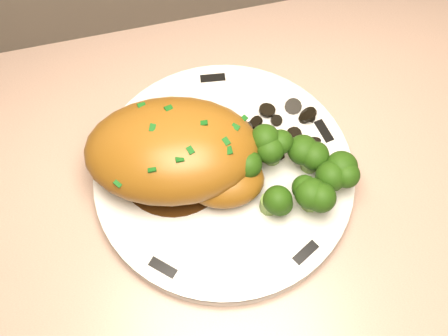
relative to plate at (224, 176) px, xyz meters
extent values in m
cylinder|color=silver|center=(0.00, 0.00, 0.00)|extent=(0.36, 0.36, 0.02)
cube|color=black|center=(0.13, 0.02, 0.01)|extent=(0.02, 0.03, 0.00)
cube|color=black|center=(0.02, 0.13, 0.01)|extent=(0.03, 0.01, 0.00)
cube|color=black|center=(-0.12, 0.05, 0.01)|extent=(0.02, 0.03, 0.00)
cube|color=black|center=(-0.09, -0.09, 0.01)|extent=(0.03, 0.03, 0.00)
cube|color=black|center=(0.06, -0.11, 0.01)|extent=(0.03, 0.02, 0.00)
cylinder|color=#341C09|center=(-0.05, 0.02, 0.01)|extent=(0.13, 0.13, 0.00)
ellipsoid|color=brown|center=(-0.05, 0.02, 0.05)|extent=(0.21, 0.16, 0.07)
ellipsoid|color=brown|center=(0.00, -0.02, 0.03)|extent=(0.10, 0.08, 0.04)
cube|color=#0E4510|center=(-0.11, 0.04, 0.08)|extent=(0.01, 0.01, 0.00)
cube|color=#0E4510|center=(-0.09, 0.03, 0.08)|extent=(0.01, 0.01, 0.00)
cube|color=#0E4510|center=(-0.06, 0.03, 0.08)|extent=(0.01, 0.01, 0.00)
cube|color=#0E4510|center=(-0.04, 0.03, 0.08)|extent=(0.01, 0.01, 0.00)
cube|color=#0E4510|center=(-0.02, 0.02, 0.08)|extent=(0.01, 0.01, 0.00)
cube|color=#0E4510|center=(0.00, 0.02, 0.08)|extent=(0.01, 0.01, 0.00)
cylinder|color=black|center=(0.10, 0.04, 0.01)|extent=(0.02, 0.01, 0.01)
cylinder|color=black|center=(0.10, 0.04, 0.01)|extent=(0.02, 0.02, 0.01)
cylinder|color=black|center=(0.09, 0.05, 0.02)|extent=(0.02, 0.02, 0.01)
cylinder|color=black|center=(0.08, 0.06, 0.01)|extent=(0.02, 0.02, 0.01)
cylinder|color=black|center=(0.07, 0.06, 0.01)|extent=(0.02, 0.02, 0.01)
cylinder|color=black|center=(0.06, 0.06, 0.02)|extent=(0.02, 0.02, 0.01)
cylinder|color=black|center=(0.05, 0.05, 0.01)|extent=(0.03, 0.02, 0.01)
cylinder|color=black|center=(0.04, 0.04, 0.01)|extent=(0.02, 0.02, 0.00)
cylinder|color=black|center=(0.04, 0.04, 0.02)|extent=(0.02, 0.02, 0.01)
cylinder|color=black|center=(0.04, 0.03, 0.01)|extent=(0.03, 0.02, 0.02)
cylinder|color=black|center=(0.05, 0.02, 0.01)|extent=(0.03, 0.03, 0.01)
cylinder|color=black|center=(0.06, 0.02, 0.02)|extent=(0.03, 0.03, 0.01)
cylinder|color=black|center=(0.07, 0.02, 0.01)|extent=(0.02, 0.02, 0.01)
cylinder|color=black|center=(0.08, 0.02, 0.01)|extent=(0.03, 0.03, 0.01)
cylinder|color=black|center=(0.09, 0.02, 0.02)|extent=(0.03, 0.03, 0.02)
cylinder|color=black|center=(0.10, 0.03, 0.01)|extent=(0.03, 0.03, 0.02)
cylinder|color=olive|center=(0.02, -0.01, 0.02)|extent=(0.02, 0.02, 0.03)
sphere|color=black|center=(0.02, -0.01, 0.04)|extent=(0.03, 0.03, 0.03)
cylinder|color=olive|center=(0.06, 0.00, 0.02)|extent=(0.02, 0.02, 0.03)
sphere|color=black|center=(0.06, 0.00, 0.04)|extent=(0.03, 0.03, 0.03)
cylinder|color=olive|center=(0.10, -0.02, 0.02)|extent=(0.02, 0.02, 0.03)
sphere|color=black|center=(0.10, -0.02, 0.04)|extent=(0.03, 0.03, 0.03)
cylinder|color=olive|center=(0.04, -0.05, 0.02)|extent=(0.02, 0.02, 0.03)
sphere|color=black|center=(0.04, -0.05, 0.04)|extent=(0.03, 0.03, 0.03)
cylinder|color=olive|center=(0.08, -0.06, 0.02)|extent=(0.02, 0.02, 0.03)
sphere|color=black|center=(0.08, -0.06, 0.04)|extent=(0.03, 0.03, 0.03)
cylinder|color=olive|center=(0.12, -0.04, 0.02)|extent=(0.02, 0.02, 0.03)
sphere|color=black|center=(0.12, -0.04, 0.04)|extent=(0.03, 0.03, 0.03)
camera|label=1|loc=(-0.06, -0.27, 0.59)|focal=45.00mm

